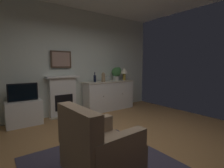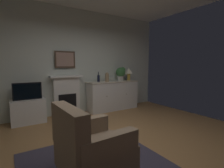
% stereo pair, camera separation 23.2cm
% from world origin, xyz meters
% --- Properties ---
extents(ground_plane, '(5.64, 4.86, 0.10)m').
position_xyz_m(ground_plane, '(0.00, 0.00, -0.05)').
color(ground_plane, '#9E7042').
rests_on(ground_plane, ground).
extents(wall_rear, '(5.64, 0.06, 2.94)m').
position_xyz_m(wall_rear, '(0.00, 2.40, 1.47)').
color(wall_rear, silver).
rests_on(wall_rear, ground_plane).
extents(area_rug, '(1.90, 1.95, 0.02)m').
position_xyz_m(area_rug, '(-0.70, -0.36, 0.01)').
color(area_rug, '#383342').
rests_on(area_rug, ground_plane).
extents(fireplace_unit, '(0.87, 0.30, 1.10)m').
position_xyz_m(fireplace_unit, '(-0.32, 2.27, 0.55)').
color(fireplace_unit, white).
rests_on(fireplace_unit, ground_plane).
extents(framed_picture, '(0.55, 0.04, 0.45)m').
position_xyz_m(framed_picture, '(-0.32, 2.32, 1.53)').
color(framed_picture, '#473323').
extents(sideboard_cabinet, '(1.63, 0.49, 0.89)m').
position_xyz_m(sideboard_cabinet, '(1.08, 2.09, 0.45)').
color(sideboard_cabinet, white).
rests_on(sideboard_cabinet, ground_plane).
extents(table_lamp, '(0.26, 0.26, 0.40)m').
position_xyz_m(table_lamp, '(1.69, 2.09, 1.17)').
color(table_lamp, '#B79338').
rests_on(table_lamp, sideboard_cabinet).
extents(wine_bottle, '(0.08, 0.08, 0.29)m').
position_xyz_m(wine_bottle, '(0.60, 2.13, 1.00)').
color(wine_bottle, black).
rests_on(wine_bottle, sideboard_cabinet).
extents(wine_glass_left, '(0.07, 0.07, 0.16)m').
position_xyz_m(wine_glass_left, '(1.00, 2.08, 1.01)').
color(wine_glass_left, silver).
rests_on(wine_glass_left, sideboard_cabinet).
extents(wine_glass_center, '(0.07, 0.07, 0.16)m').
position_xyz_m(wine_glass_center, '(1.11, 2.12, 1.01)').
color(wine_glass_center, silver).
rests_on(wine_glass_center, sideboard_cabinet).
extents(wine_glass_right, '(0.07, 0.07, 0.16)m').
position_xyz_m(wine_glass_right, '(1.22, 2.04, 1.01)').
color(wine_glass_right, silver).
rests_on(wine_glass_right, sideboard_cabinet).
extents(vase_decorative, '(0.11, 0.11, 0.28)m').
position_xyz_m(vase_decorative, '(0.84, 2.04, 1.03)').
color(vase_decorative, '#9E7F5B').
rests_on(vase_decorative, sideboard_cabinet).
extents(tv_cabinet, '(0.75, 0.42, 0.57)m').
position_xyz_m(tv_cabinet, '(-1.29, 2.11, 0.29)').
color(tv_cabinet, white).
rests_on(tv_cabinet, ground_plane).
extents(tv_set, '(0.62, 0.07, 0.40)m').
position_xyz_m(tv_set, '(-1.29, 2.09, 0.77)').
color(tv_set, black).
rests_on(tv_set, tv_cabinet).
extents(potted_plant_small, '(0.30, 0.30, 0.43)m').
position_xyz_m(potted_plant_small, '(1.41, 2.14, 1.14)').
color(potted_plant_small, beige).
rests_on(potted_plant_small, sideboard_cabinet).
extents(armchair, '(0.85, 0.82, 0.92)m').
position_xyz_m(armchair, '(-0.85, -0.46, 0.38)').
color(armchair, '#8C7259').
rests_on(armchair, ground_plane).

